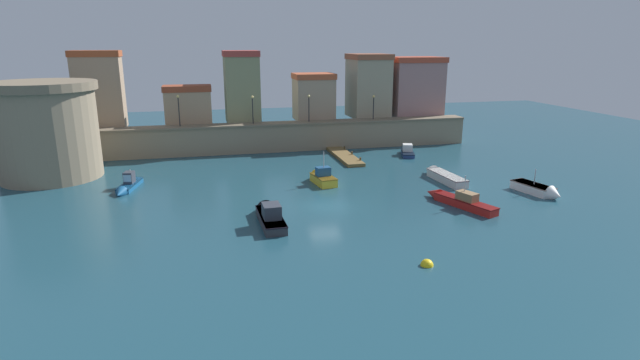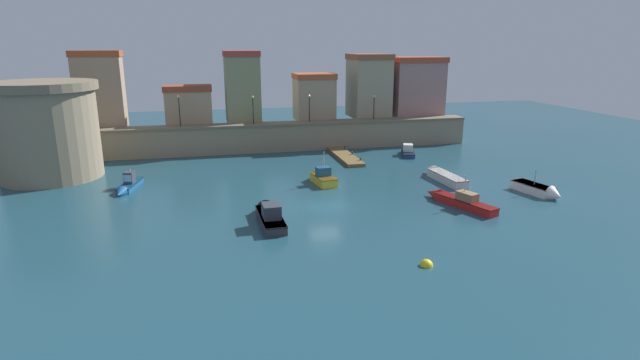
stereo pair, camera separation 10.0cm
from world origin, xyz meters
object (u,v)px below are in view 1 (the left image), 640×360
object	(u,v)px
quay_lamp_1	(253,105)
quay_lamp_3	(374,103)
fortress_tower	(47,130)
quay_lamp_0	(179,106)
moored_boat_6	(321,177)
moored_boat_2	(269,214)
moored_boat_0	(539,190)
moored_boat_1	(407,151)
moored_boat_4	(442,176)
mooring_buoy_0	(427,265)
moored_boat_5	(127,186)
moored_boat_3	(458,200)
quay_lamp_2	(309,104)

from	to	relation	value
quay_lamp_1	quay_lamp_3	distance (m)	15.19
fortress_tower	quay_lamp_1	size ratio (longest dim) A/B	2.98
quay_lamp_0	moored_boat_6	size ratio (longest dim) A/B	0.83
moored_boat_2	quay_lamp_1	bearing A→B (deg)	-4.83
quay_lamp_0	quay_lamp_3	bearing A→B (deg)	0.00
quay_lamp_3	moored_boat_0	bearing A→B (deg)	-73.20
moored_boat_1	moored_boat_4	distance (m)	11.68
moored_boat_0	mooring_buoy_0	size ratio (longest dim) A/B	6.47
moored_boat_0	moored_boat_5	size ratio (longest dim) A/B	0.93
quay_lamp_1	moored_boat_4	distance (m)	24.24
quay_lamp_0	moored_boat_6	world-z (taller)	quay_lamp_0
quay_lamp_1	moored_boat_0	xyz separation A→B (m)	(22.32, -23.63, -5.25)
moored_boat_3	quay_lamp_0	bearing A→B (deg)	21.67
moored_boat_1	moored_boat_3	bearing A→B (deg)	-172.90
moored_boat_0	moored_boat_5	xyz separation A→B (m)	(-35.23, 9.83, -0.03)
quay_lamp_0	moored_boat_2	distance (m)	26.20
quay_lamp_2	moored_boat_4	world-z (taller)	quay_lamp_2
moored_boat_5	quay_lamp_0	bearing A→B (deg)	173.97
moored_boat_1	mooring_buoy_0	world-z (taller)	moored_boat_1
moored_boat_4	moored_boat_5	world-z (taller)	moored_boat_5
moored_boat_1	moored_boat_5	xyz separation A→B (m)	(-30.50, -8.25, 0.01)
moored_boat_0	quay_lamp_0	bearing A→B (deg)	-140.15
moored_boat_3	mooring_buoy_0	world-z (taller)	moored_boat_3
quay_lamp_0	quay_lamp_2	xyz separation A→B (m)	(15.34, 0.00, -0.20)
mooring_buoy_0	moored_boat_2	bearing A→B (deg)	129.10
moored_boat_2	mooring_buoy_0	bearing A→B (deg)	-142.14
moored_boat_5	moored_boat_6	xyz separation A→B (m)	(17.61, -1.60, 0.15)
quay_lamp_2	moored_boat_5	size ratio (longest dim) A/B	0.60
moored_boat_3	mooring_buoy_0	bearing A→B (deg)	122.84
fortress_tower	moored_boat_1	size ratio (longest dim) A/B	2.04
quay_lamp_2	moored_boat_2	size ratio (longest dim) A/B	0.49
quay_lamp_3	moored_boat_2	world-z (taller)	quay_lamp_3
quay_lamp_2	moored_boat_3	distance (m)	26.20
quay_lamp_1	fortress_tower	bearing A→B (deg)	-159.94
quay_lamp_1	moored_boat_1	distance (m)	19.19
quay_lamp_1	moored_boat_2	distance (m)	25.28
fortress_tower	moored_boat_2	size ratio (longest dim) A/B	1.49
fortress_tower	moored_boat_2	xyz separation A→B (m)	(18.99, -17.20, -4.22)
quay_lamp_2	moored_boat_4	distance (m)	20.26
quay_lamp_1	moored_boat_5	world-z (taller)	quay_lamp_1
quay_lamp_2	moored_boat_2	distance (m)	26.59
quay_lamp_2	moored_boat_1	size ratio (longest dim) A/B	0.67
quay_lamp_0	moored_boat_4	xyz separation A→B (m)	(24.78, -17.16, -5.41)
fortress_tower	moored_boat_0	distance (m)	45.99
quay_lamp_0	fortress_tower	bearing A→B (deg)	-148.11
moored_boat_2	moored_boat_4	world-z (taller)	moored_boat_2
quay_lamp_0	quay_lamp_1	bearing A→B (deg)	0.00
fortress_tower	quay_lamp_0	bearing A→B (deg)	31.89
moored_boat_5	moored_boat_3	bearing A→B (deg)	79.70
quay_lamp_2	moored_boat_3	bearing A→B (deg)	-73.96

